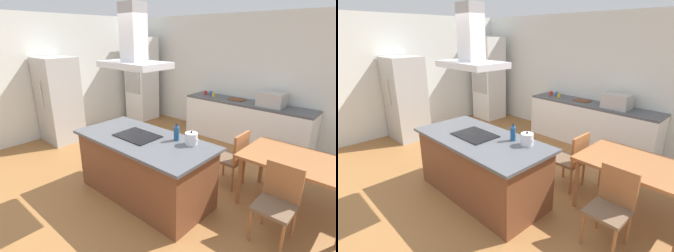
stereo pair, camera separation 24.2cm
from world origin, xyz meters
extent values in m
plane|color=#936033|center=(0.00, 1.50, 0.00)|extent=(16.00, 16.00, 0.00)
cube|color=silver|center=(0.00, 3.25, 1.35)|extent=(7.20, 0.10, 2.70)
cube|color=silver|center=(-3.45, 1.00, 1.35)|extent=(0.10, 8.80, 2.70)
cube|color=brown|center=(0.00, 0.00, 0.43)|extent=(1.94, 0.87, 0.86)
cube|color=#4C4F54|center=(0.00, 0.00, 0.88)|extent=(2.04, 0.97, 0.04)
cube|color=black|center=(-0.12, 0.00, 0.91)|extent=(0.60, 0.44, 0.01)
cylinder|color=silver|center=(0.62, 0.27, 0.98)|extent=(0.17, 0.17, 0.16)
sphere|color=black|center=(0.62, 0.27, 1.07)|extent=(0.03, 0.03, 0.03)
cone|color=silver|center=(0.72, 0.27, 0.99)|extent=(0.06, 0.03, 0.04)
cylinder|color=navy|center=(0.38, 0.26, 0.99)|extent=(0.08, 0.08, 0.19)
cylinder|color=navy|center=(0.38, 0.26, 1.10)|extent=(0.03, 0.03, 0.04)
cylinder|color=black|center=(0.38, 0.26, 1.13)|extent=(0.04, 0.04, 0.01)
cube|color=white|center=(0.13, 2.88, 0.43)|extent=(2.75, 0.62, 0.86)
cube|color=#4C4F54|center=(0.13, 2.88, 0.88)|extent=(2.75, 0.62, 0.04)
cube|color=#B2AFAA|center=(0.63, 2.88, 1.04)|extent=(0.50, 0.38, 0.28)
cylinder|color=red|center=(-0.96, 2.92, 0.95)|extent=(0.08, 0.08, 0.09)
cylinder|color=#2D56B2|center=(-0.82, 2.95, 0.95)|extent=(0.08, 0.08, 0.09)
cylinder|color=gold|center=(-0.71, 2.87, 0.95)|extent=(0.08, 0.08, 0.09)
cube|color=brown|center=(-0.15, 2.93, 0.91)|extent=(0.34, 0.24, 0.02)
cube|color=white|center=(-2.90, 2.65, 1.10)|extent=(0.70, 0.64, 2.20)
cube|color=#B2AFAA|center=(-2.90, 2.32, 1.45)|extent=(0.56, 0.02, 0.36)
cube|color=#B2AFAA|center=(-2.90, 2.32, 1.00)|extent=(0.56, 0.02, 0.48)
cube|color=#B2AFAA|center=(-2.98, 0.28, 0.91)|extent=(0.80, 0.70, 1.82)
cylinder|color=beige|center=(-2.93, -0.09, 1.10)|extent=(0.02, 0.02, 0.55)
cube|color=#995B33|center=(1.74, 1.10, 0.73)|extent=(1.40, 0.90, 0.04)
cylinder|color=#995B33|center=(1.12, 0.73, 0.35)|extent=(0.06, 0.06, 0.71)
cylinder|color=#995B33|center=(1.12, 1.47, 0.35)|extent=(0.06, 0.06, 0.71)
cube|color=brown|center=(1.74, 0.35, 0.43)|extent=(0.42, 0.42, 0.04)
cube|color=#995B33|center=(1.74, 0.54, 0.67)|extent=(0.42, 0.04, 0.44)
cylinder|color=#995B33|center=(1.92, 0.17, 0.21)|extent=(0.04, 0.04, 0.41)
cylinder|color=#995B33|center=(1.56, 0.17, 0.21)|extent=(0.04, 0.04, 0.41)
cylinder|color=#995B33|center=(1.92, 0.53, 0.21)|extent=(0.04, 0.04, 0.41)
cylinder|color=#995B33|center=(1.56, 0.53, 0.21)|extent=(0.04, 0.04, 0.41)
cube|color=brown|center=(0.74, 1.10, 0.43)|extent=(0.42, 0.42, 0.04)
cube|color=#995B33|center=(0.93, 1.10, 0.67)|extent=(0.04, 0.42, 0.44)
cylinder|color=#995B33|center=(0.56, 0.92, 0.21)|extent=(0.04, 0.04, 0.41)
cylinder|color=#995B33|center=(0.56, 1.28, 0.21)|extent=(0.04, 0.04, 0.41)
cylinder|color=#995B33|center=(0.92, 0.92, 0.21)|extent=(0.04, 0.04, 0.41)
cylinder|color=#995B33|center=(0.92, 1.28, 0.21)|extent=(0.04, 0.04, 0.41)
cube|color=#ADADB2|center=(-0.12, 0.00, 1.89)|extent=(0.90, 0.55, 0.08)
cube|color=#ADADB2|center=(-0.12, 0.00, 2.28)|extent=(0.28, 0.24, 0.70)
camera|label=1|loc=(2.52, -2.29, 2.26)|focal=28.26mm
camera|label=2|loc=(2.70, -2.13, 2.26)|focal=28.26mm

